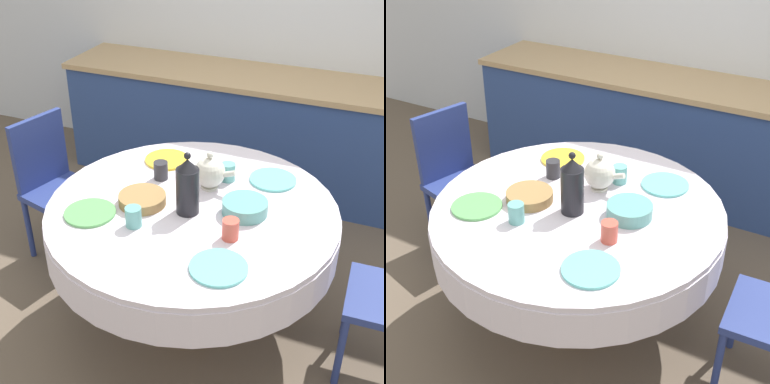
# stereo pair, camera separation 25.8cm
# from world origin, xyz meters

# --- Properties ---
(ground_plane) EXTENTS (12.00, 12.00, 0.00)m
(ground_plane) POSITION_xyz_m (0.00, 0.00, 0.00)
(ground_plane) COLOR brown
(wall_back) EXTENTS (7.00, 0.05, 2.60)m
(wall_back) POSITION_xyz_m (0.00, 1.94, 1.30)
(wall_back) COLOR silver
(wall_back) RESTS_ON ground_plane
(kitchen_counter) EXTENTS (3.24, 0.64, 0.88)m
(kitchen_counter) POSITION_xyz_m (0.00, 1.60, 0.44)
(kitchen_counter) COLOR #2D4784
(kitchen_counter) RESTS_ON ground_plane
(dining_table) EXTENTS (1.45, 1.45, 0.75)m
(dining_table) POSITION_xyz_m (0.00, 0.00, 0.63)
(dining_table) COLOR tan
(dining_table) RESTS_ON ground_plane
(chair_right) EXTENTS (0.49, 0.49, 0.91)m
(chair_right) POSITION_xyz_m (-1.03, 0.27, 0.51)
(chair_right) COLOR navy
(chair_right) RESTS_ON ground_plane
(plate_near_left) EXTENTS (0.25, 0.25, 0.01)m
(plate_near_left) POSITION_xyz_m (-0.43, -0.25, 0.75)
(plate_near_left) COLOR #5BA85B
(plate_near_left) RESTS_ON dining_table
(cup_near_left) EXTENTS (0.08, 0.08, 0.10)m
(cup_near_left) POSITION_xyz_m (-0.18, -0.26, 0.80)
(cup_near_left) COLOR #5BA39E
(cup_near_left) RESTS_ON dining_table
(plate_near_right) EXTENTS (0.25, 0.25, 0.01)m
(plate_near_right) POSITION_xyz_m (0.29, -0.40, 0.75)
(plate_near_right) COLOR #60BCB7
(plate_near_right) RESTS_ON dining_table
(cup_near_right) EXTENTS (0.08, 0.08, 0.10)m
(cup_near_right) POSITION_xyz_m (0.26, -0.18, 0.80)
(cup_near_right) COLOR #CC4C3D
(cup_near_right) RESTS_ON dining_table
(plate_far_left) EXTENTS (0.25, 0.25, 0.01)m
(plate_far_left) POSITION_xyz_m (-0.31, 0.38, 0.75)
(plate_far_left) COLOR yellow
(plate_far_left) RESTS_ON dining_table
(cup_far_left) EXTENTS (0.08, 0.08, 0.10)m
(cup_far_left) POSITION_xyz_m (-0.26, 0.19, 0.80)
(cup_far_left) COLOR #28282D
(cup_far_left) RESTS_ON dining_table
(plate_far_right) EXTENTS (0.25, 0.25, 0.01)m
(plate_far_right) POSITION_xyz_m (0.30, 0.39, 0.75)
(plate_far_right) COLOR #60BCB7
(plate_far_right) RESTS_ON dining_table
(cup_far_right) EXTENTS (0.08, 0.08, 0.10)m
(cup_far_right) POSITION_xyz_m (0.08, 0.31, 0.80)
(cup_far_right) COLOR #5BA39E
(cup_far_right) RESTS_ON dining_table
(coffee_carafe) EXTENTS (0.11, 0.11, 0.32)m
(coffee_carafe) POSITION_xyz_m (-0.00, -0.06, 0.89)
(coffee_carafe) COLOR black
(coffee_carafe) RESTS_ON dining_table
(teapot) EXTENTS (0.22, 0.16, 0.21)m
(teapot) POSITION_xyz_m (0.02, 0.20, 0.84)
(teapot) COLOR silver
(teapot) RESTS_ON dining_table
(bread_basket) EXTENTS (0.24, 0.24, 0.05)m
(bread_basket) POSITION_xyz_m (-0.24, -0.07, 0.77)
(bread_basket) COLOR olive
(bread_basket) RESTS_ON dining_table
(fruit_bowl) EXTENTS (0.22, 0.22, 0.07)m
(fruit_bowl) POSITION_xyz_m (0.26, 0.04, 0.78)
(fruit_bowl) COLOR #569993
(fruit_bowl) RESTS_ON dining_table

